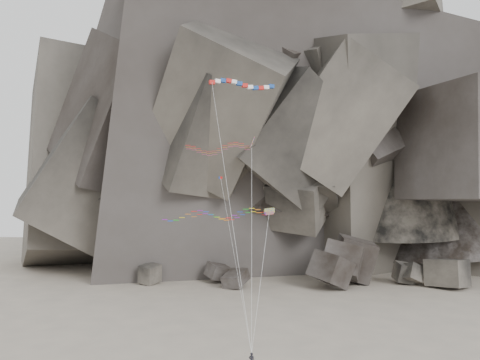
# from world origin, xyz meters

# --- Properties ---
(ground) EXTENTS (260.00, 260.00, 0.00)m
(ground) POSITION_xyz_m (0.00, 0.00, 0.00)
(ground) COLOR #A59885
(ground) RESTS_ON ground
(headland) EXTENTS (110.00, 70.00, 84.00)m
(headland) POSITION_xyz_m (0.00, 70.00, 42.00)
(headland) COLOR #5E564D
(headland) RESTS_ON ground
(boulder_field) EXTENTS (73.07, 13.48, 10.31)m
(boulder_field) POSITION_xyz_m (14.08, 35.13, 2.71)
(boulder_field) COLOR #47423F
(boulder_field) RESTS_ON ground
(kite_flyer) EXTENTS (0.68, 0.48, 1.83)m
(kite_flyer) POSITION_xyz_m (0.82, -9.46, 0.91)
(kite_flyer) COLOR black
(kite_flyer) RESTS_ON ground
(delta_kite) EXTENTS (9.65, 11.87, 23.06)m
(delta_kite) POSITION_xyz_m (-4.55, 1.82, 23.10)
(delta_kite) COLOR red
(delta_kite) RESTS_ON ground
(banner_kite) EXTENTS (8.60, 17.88, 31.27)m
(banner_kite) POSITION_xyz_m (-1.53, 5.96, 31.90)
(banner_kite) COLOR red
(banner_kite) RESTS_ON ground
(parafoil_kite) EXTENTS (14.05, 10.47, 14.19)m
(parafoil_kite) POSITION_xyz_m (-4.58, 0.17, 14.81)
(parafoil_kite) COLOR yellow
(parafoil_kite) RESTS_ON ground
(pennant_kite) EXTENTS (5.29, 13.97, 18.14)m
(pennant_kite) POSITION_xyz_m (-2.83, 0.57, 14.43)
(pennant_kite) COLOR red
(pennant_kite) RESTS_ON ground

